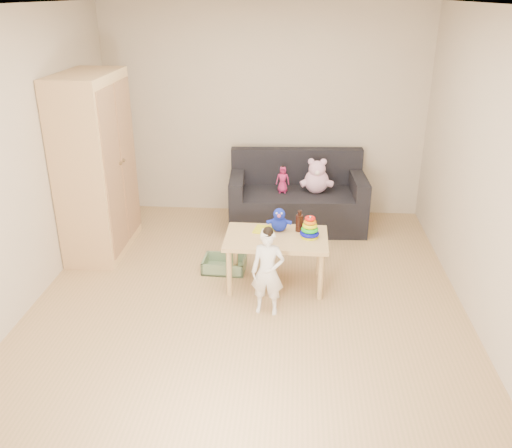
# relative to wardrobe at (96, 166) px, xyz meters

# --- Properties ---
(room) EXTENTS (4.50, 4.50, 4.50)m
(room) POSITION_rel_wardrobe_xyz_m (1.72, -0.94, 0.33)
(room) COLOR tan
(room) RESTS_ON ground
(wardrobe) EXTENTS (0.54, 1.08, 1.94)m
(wardrobe) POSITION_rel_wardrobe_xyz_m (0.00, 0.00, 0.00)
(wardrobe) COLOR #ECC181
(wardrobe) RESTS_ON ground
(sofa) EXTENTS (1.67, 0.91, 0.46)m
(sofa) POSITION_rel_wardrobe_xyz_m (2.16, 0.78, -0.74)
(sofa) COLOR black
(sofa) RESTS_ON ground
(play_table) EXTENTS (0.99, 0.63, 0.52)m
(play_table) POSITION_rel_wardrobe_xyz_m (1.97, -0.68, -0.71)
(play_table) COLOR #DBB178
(play_table) RESTS_ON ground
(storage_bin) EXTENTS (0.45, 0.34, 0.13)m
(storage_bin) POSITION_rel_wardrobe_xyz_m (1.42, -0.42, -0.91)
(storage_bin) COLOR slate
(storage_bin) RESTS_ON ground
(toddler) EXTENTS (0.31, 0.23, 0.80)m
(toddler) POSITION_rel_wardrobe_xyz_m (1.91, -1.19, -0.57)
(toddler) COLOR white
(toddler) RESTS_ON ground
(pink_bear) EXTENTS (0.39, 0.36, 0.36)m
(pink_bear) POSITION_rel_wardrobe_xyz_m (2.39, 0.77, -0.34)
(pink_bear) COLOR #FAB8E0
(pink_bear) RESTS_ON sofa
(doll) EXTENTS (0.16, 0.11, 0.32)m
(doll) POSITION_rel_wardrobe_xyz_m (1.98, 0.74, -0.36)
(doll) COLOR #C82565
(doll) RESTS_ON sofa
(ring_stacker) EXTENTS (0.19, 0.19, 0.21)m
(ring_stacker) POSITION_rel_wardrobe_xyz_m (2.28, -0.66, -0.37)
(ring_stacker) COLOR #C8CD0A
(ring_stacker) RESTS_ON play_table
(brown_bottle) EXTENTS (0.07, 0.07, 0.22)m
(brown_bottle) POSITION_rel_wardrobe_xyz_m (2.18, -0.53, -0.36)
(brown_bottle) COLOR black
(brown_bottle) RESTS_ON play_table
(blue_plush) EXTENTS (0.20, 0.16, 0.24)m
(blue_plush) POSITION_rel_wardrobe_xyz_m (1.99, -0.53, -0.33)
(blue_plush) COLOR #182CDD
(blue_plush) RESTS_ON play_table
(wooden_figure) EXTENTS (0.05, 0.04, 0.11)m
(wooden_figure) POSITION_rel_wardrobe_xyz_m (1.86, -0.72, -0.40)
(wooden_figure) COLOR brown
(wooden_figure) RESTS_ON play_table
(yellow_book) EXTENTS (0.23, 0.23, 0.01)m
(yellow_book) POSITION_rel_wardrobe_xyz_m (1.84, -0.54, -0.45)
(yellow_book) COLOR yellow
(yellow_book) RESTS_ON play_table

